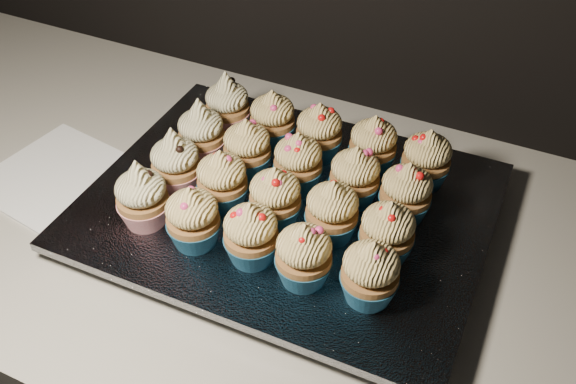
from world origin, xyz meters
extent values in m
cube|color=beige|center=(0.00, 1.70, 0.88)|extent=(2.44, 0.64, 0.04)
cube|color=white|center=(-0.51, 1.65, 0.90)|extent=(0.20, 0.20, 0.00)
cube|color=black|center=(-0.18, 1.71, 0.91)|extent=(0.46, 0.35, 0.02)
cube|color=silver|center=(-0.18, 1.71, 0.93)|extent=(0.50, 0.39, 0.01)
cone|color=#B01829|center=(-0.32, 1.60, 0.95)|extent=(0.06, 0.06, 0.03)
ellipsoid|color=beige|center=(-0.32, 1.60, 0.99)|extent=(0.06, 0.06, 0.04)
cone|color=beige|center=(-0.32, 1.60, 1.02)|extent=(0.03, 0.03, 0.03)
cone|color=#1B5A82|center=(-0.25, 1.60, 0.95)|extent=(0.06, 0.06, 0.03)
ellipsoid|color=#FDD880|center=(-0.25, 1.60, 0.99)|extent=(0.06, 0.06, 0.04)
cone|color=#FDD880|center=(-0.25, 1.60, 1.01)|extent=(0.03, 0.03, 0.02)
cone|color=#1B5A82|center=(-0.18, 1.61, 0.95)|extent=(0.06, 0.06, 0.03)
ellipsoid|color=#FDD880|center=(-0.18, 1.61, 0.99)|extent=(0.06, 0.06, 0.04)
cone|color=#FDD880|center=(-0.18, 1.61, 1.01)|extent=(0.03, 0.03, 0.02)
cone|color=#1B5A82|center=(-0.11, 1.60, 0.95)|extent=(0.06, 0.06, 0.03)
ellipsoid|color=#FDD880|center=(-0.11, 1.60, 0.99)|extent=(0.06, 0.06, 0.04)
cone|color=#FDD880|center=(-0.11, 1.60, 1.01)|extent=(0.03, 0.03, 0.02)
cone|color=#1B5A82|center=(-0.04, 1.61, 0.95)|extent=(0.06, 0.06, 0.03)
ellipsoid|color=#FDD880|center=(-0.04, 1.61, 0.99)|extent=(0.06, 0.06, 0.04)
cone|color=#FDD880|center=(-0.04, 1.61, 1.01)|extent=(0.03, 0.03, 0.02)
cone|color=#B01829|center=(-0.32, 1.67, 0.95)|extent=(0.06, 0.06, 0.03)
ellipsoid|color=beige|center=(-0.32, 1.67, 0.99)|extent=(0.06, 0.06, 0.04)
cone|color=beige|center=(-0.32, 1.67, 1.02)|extent=(0.03, 0.03, 0.03)
cone|color=#1B5A82|center=(-0.25, 1.67, 0.95)|extent=(0.06, 0.06, 0.03)
ellipsoid|color=#FDD880|center=(-0.25, 1.67, 0.99)|extent=(0.06, 0.06, 0.04)
cone|color=#FDD880|center=(-0.25, 1.67, 1.01)|extent=(0.03, 0.03, 0.02)
cone|color=#1B5A82|center=(-0.18, 1.67, 0.95)|extent=(0.06, 0.06, 0.03)
ellipsoid|color=#FDD880|center=(-0.18, 1.67, 0.99)|extent=(0.06, 0.06, 0.04)
cone|color=#FDD880|center=(-0.18, 1.67, 1.01)|extent=(0.03, 0.03, 0.02)
cone|color=#1B5A82|center=(-0.11, 1.68, 0.95)|extent=(0.06, 0.06, 0.03)
ellipsoid|color=#FDD880|center=(-0.11, 1.68, 0.99)|extent=(0.06, 0.06, 0.04)
cone|color=#FDD880|center=(-0.11, 1.68, 1.01)|extent=(0.03, 0.03, 0.02)
cone|color=#1B5A82|center=(-0.04, 1.67, 0.95)|extent=(0.06, 0.06, 0.03)
ellipsoid|color=#FDD880|center=(-0.04, 1.67, 0.99)|extent=(0.06, 0.06, 0.04)
cone|color=#FDD880|center=(-0.04, 1.67, 1.01)|extent=(0.03, 0.03, 0.02)
cone|color=#B01829|center=(-0.32, 1.74, 0.95)|extent=(0.06, 0.06, 0.03)
ellipsoid|color=beige|center=(-0.32, 1.74, 0.99)|extent=(0.06, 0.06, 0.04)
cone|color=beige|center=(-0.32, 1.74, 1.02)|extent=(0.03, 0.03, 0.03)
cone|color=#1B5A82|center=(-0.25, 1.74, 0.95)|extent=(0.06, 0.06, 0.03)
ellipsoid|color=#FDD880|center=(-0.25, 1.74, 0.99)|extent=(0.06, 0.06, 0.04)
cone|color=#FDD880|center=(-0.25, 1.74, 1.01)|extent=(0.03, 0.03, 0.02)
cone|color=#1B5A82|center=(-0.18, 1.74, 0.95)|extent=(0.06, 0.06, 0.03)
ellipsoid|color=#FDD880|center=(-0.18, 1.74, 0.99)|extent=(0.06, 0.06, 0.04)
cone|color=#FDD880|center=(-0.18, 1.74, 1.01)|extent=(0.03, 0.03, 0.02)
cone|color=#1B5A82|center=(-0.11, 1.75, 0.95)|extent=(0.06, 0.06, 0.03)
ellipsoid|color=#FDD880|center=(-0.11, 1.75, 0.99)|extent=(0.06, 0.06, 0.04)
cone|color=#FDD880|center=(-0.11, 1.75, 1.01)|extent=(0.03, 0.03, 0.02)
cone|color=#1B5A82|center=(-0.04, 1.75, 0.95)|extent=(0.06, 0.06, 0.03)
ellipsoid|color=#FDD880|center=(-0.04, 1.75, 0.99)|extent=(0.06, 0.06, 0.04)
cone|color=#FDD880|center=(-0.04, 1.75, 1.01)|extent=(0.03, 0.03, 0.02)
cone|color=#B01829|center=(-0.32, 1.81, 0.95)|extent=(0.06, 0.06, 0.03)
ellipsoid|color=beige|center=(-0.32, 1.81, 0.99)|extent=(0.06, 0.06, 0.04)
cone|color=beige|center=(-0.32, 1.81, 1.02)|extent=(0.03, 0.03, 0.03)
cone|color=#1B5A82|center=(-0.25, 1.81, 0.95)|extent=(0.06, 0.06, 0.03)
ellipsoid|color=#FDD880|center=(-0.25, 1.81, 0.99)|extent=(0.06, 0.06, 0.04)
cone|color=#FDD880|center=(-0.25, 1.81, 1.01)|extent=(0.03, 0.03, 0.02)
cone|color=#1B5A82|center=(-0.18, 1.81, 0.95)|extent=(0.06, 0.06, 0.03)
ellipsoid|color=#FDD880|center=(-0.18, 1.81, 0.99)|extent=(0.06, 0.06, 0.04)
cone|color=#FDD880|center=(-0.18, 1.81, 1.01)|extent=(0.03, 0.03, 0.02)
cone|color=#1B5A82|center=(-0.11, 1.82, 0.95)|extent=(0.06, 0.06, 0.03)
ellipsoid|color=#FDD880|center=(-0.11, 1.82, 0.99)|extent=(0.06, 0.06, 0.04)
cone|color=#FDD880|center=(-0.11, 1.82, 1.01)|extent=(0.03, 0.03, 0.02)
cone|color=#1B5A82|center=(-0.04, 1.82, 0.95)|extent=(0.06, 0.06, 0.03)
ellipsoid|color=#FDD880|center=(-0.04, 1.82, 0.99)|extent=(0.06, 0.06, 0.04)
cone|color=#FDD880|center=(-0.04, 1.82, 1.01)|extent=(0.03, 0.03, 0.02)
camera|label=1|loc=(0.08, 1.17, 1.48)|focal=40.00mm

